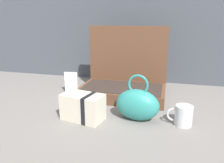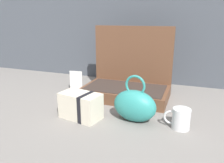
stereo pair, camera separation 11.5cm
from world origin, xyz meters
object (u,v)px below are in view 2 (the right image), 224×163
object	(u,v)px
open_suitcase	(128,81)
teal_pouch_handbag	(135,105)
cream_toiletry_bag	(81,106)
coffee_mug	(180,119)
info_card_left	(76,81)

from	to	relation	value
open_suitcase	teal_pouch_handbag	distance (m)	0.35
open_suitcase	cream_toiletry_bag	world-z (taller)	open_suitcase
open_suitcase	teal_pouch_handbag	size ratio (longest dim) A/B	2.26
teal_pouch_handbag	cream_toiletry_bag	distance (m)	0.26
coffee_mug	info_card_left	bearing A→B (deg)	156.84
coffee_mug	teal_pouch_handbag	bearing A→B (deg)	179.04
open_suitcase	info_card_left	distance (m)	0.34
cream_toiletry_bag	info_card_left	bearing A→B (deg)	122.47
cream_toiletry_bag	coffee_mug	xyz separation A→B (m)	(0.46, 0.06, -0.02)
open_suitcase	teal_pouch_handbag	xyz separation A→B (m)	(0.13, -0.33, -0.02)
info_card_left	cream_toiletry_bag	bearing A→B (deg)	-63.68
teal_pouch_handbag	coffee_mug	xyz separation A→B (m)	(0.21, -0.00, -0.03)
open_suitcase	info_card_left	xyz separation A→B (m)	(-0.34, -0.04, -0.03)
open_suitcase	info_card_left	bearing A→B (deg)	-173.14
cream_toiletry_bag	coffee_mug	bearing A→B (deg)	7.12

